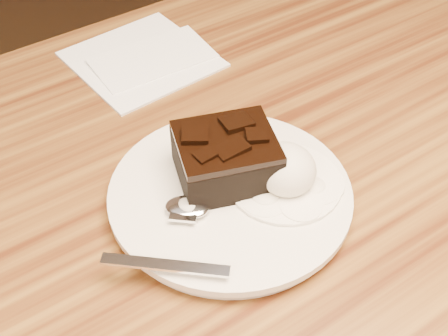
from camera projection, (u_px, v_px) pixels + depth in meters
plate at (230, 197)px, 0.60m from camera, size 0.23×0.23×0.02m
brownie at (226, 161)px, 0.59m from camera, size 0.11×0.10×0.04m
ice_cream_scoop at (286, 169)px, 0.58m from camera, size 0.06×0.06×0.05m
melt_puddle at (285, 183)px, 0.59m from camera, size 0.11×0.11×0.00m
spoon at (187, 209)px, 0.57m from camera, size 0.14×0.13×0.01m
napkin at (142, 58)px, 0.77m from camera, size 0.16×0.16×0.01m
crumb_a at (185, 202)px, 0.58m from camera, size 0.01×0.01×0.00m
crumb_b at (190, 197)px, 0.58m from camera, size 0.01×0.01×0.00m
crumb_c at (222, 199)px, 0.58m from camera, size 0.01×0.01×0.00m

